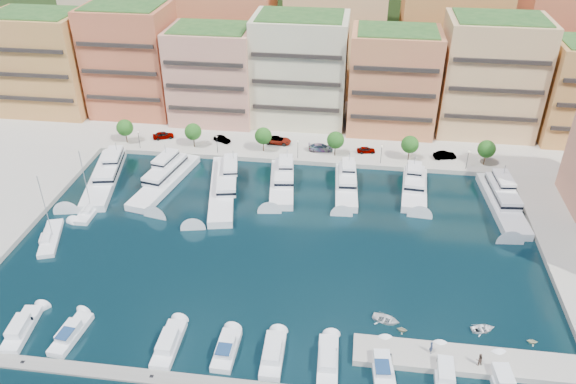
# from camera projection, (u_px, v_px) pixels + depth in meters

# --- Properties ---
(ground) EXTENTS (400.00, 400.00, 0.00)m
(ground) POSITION_uv_depth(u_px,v_px,m) (277.00, 247.00, 97.43)
(ground) COLOR black
(ground) RESTS_ON ground
(north_quay) EXTENTS (220.00, 64.00, 2.00)m
(north_quay) POSITION_uv_depth(u_px,v_px,m) (311.00, 107.00, 149.72)
(north_quay) COLOR #9E998E
(north_quay) RESTS_ON ground
(hillside) EXTENTS (240.00, 40.00, 58.00)m
(hillside) POSITION_uv_depth(u_px,v_px,m) (325.00, 52.00, 190.20)
(hillside) COLOR #1F3214
(hillside) RESTS_ON ground
(finger_pier) EXTENTS (32.00, 5.00, 2.00)m
(finger_pier) POSITION_uv_depth(u_px,v_px,m) (472.00, 364.00, 75.50)
(finger_pier) COLOR #9E998E
(finger_pier) RESTS_ON ground
(apartment_0) EXTENTS (22.00, 16.50, 24.80)m
(apartment_0) POSITION_uv_depth(u_px,v_px,m) (45.00, 63.00, 140.03)
(apartment_0) COLOR #C07D46
(apartment_0) RESTS_ON north_quay
(apartment_1) EXTENTS (20.00, 16.50, 26.80)m
(apartment_1) POSITION_uv_depth(u_px,v_px,m) (132.00, 60.00, 138.71)
(apartment_1) COLOR #C16140
(apartment_1) RESTS_ON north_quay
(apartment_2) EXTENTS (20.00, 15.50, 22.80)m
(apartment_2) POSITION_uv_depth(u_px,v_px,m) (213.00, 74.00, 135.71)
(apartment_2) COLOR tan
(apartment_2) RESTS_ON north_quay
(apartment_3) EXTENTS (22.00, 16.50, 25.80)m
(apartment_3) POSITION_uv_depth(u_px,v_px,m) (300.00, 69.00, 134.25)
(apartment_3) COLOR beige
(apartment_3) RESTS_ON north_quay
(apartment_4) EXTENTS (20.00, 15.50, 23.80)m
(apartment_4) POSITION_uv_depth(u_px,v_px,m) (393.00, 81.00, 130.61)
(apartment_4) COLOR #C7804A
(apartment_4) RESTS_ON north_quay
(apartment_5) EXTENTS (22.00, 16.50, 26.80)m
(apartment_5) POSITION_uv_depth(u_px,v_px,m) (490.00, 76.00, 129.03)
(apartment_5) COLOR tan
(apartment_5) RESTS_ON north_quay
(backblock_0) EXTENTS (26.00, 18.00, 30.00)m
(backblock_0) POSITION_uv_depth(u_px,v_px,m) (122.00, 27.00, 157.62)
(backblock_0) COLOR beige
(backblock_0) RESTS_ON north_quay
(backblock_1) EXTENTS (26.00, 18.00, 30.00)m
(backblock_1) POSITION_uv_depth(u_px,v_px,m) (226.00, 31.00, 154.25)
(backblock_1) COLOR #C7804A
(backblock_1) RESTS_ON north_quay
(backblock_2) EXTENTS (26.00, 18.00, 30.00)m
(backblock_2) POSITION_uv_depth(u_px,v_px,m) (335.00, 35.00, 150.87)
(backblock_2) COLOR tan
(backblock_2) RESTS_ON north_quay
(backblock_3) EXTENTS (26.00, 18.00, 30.00)m
(backblock_3) POSITION_uv_depth(u_px,v_px,m) (449.00, 40.00, 147.49)
(backblock_3) COLOR #C07D46
(backblock_3) RESTS_ON north_quay
(backblock_4) EXTENTS (26.00, 18.00, 30.00)m
(backblock_4) POSITION_uv_depth(u_px,v_px,m) (569.00, 44.00, 144.12)
(backblock_4) COLOR #C16140
(backblock_4) RESTS_ON north_quay
(tree_0) EXTENTS (3.80, 3.80, 5.65)m
(tree_0) POSITION_uv_depth(u_px,v_px,m) (125.00, 128.00, 127.70)
(tree_0) COLOR #473323
(tree_0) RESTS_ON north_quay
(tree_1) EXTENTS (3.80, 3.80, 5.65)m
(tree_1) POSITION_uv_depth(u_px,v_px,m) (193.00, 132.00, 125.89)
(tree_1) COLOR #473323
(tree_1) RESTS_ON north_quay
(tree_2) EXTENTS (3.80, 3.80, 5.65)m
(tree_2) POSITION_uv_depth(u_px,v_px,m) (263.00, 136.00, 124.09)
(tree_2) COLOR #473323
(tree_2) RESTS_ON north_quay
(tree_3) EXTENTS (3.80, 3.80, 5.65)m
(tree_3) POSITION_uv_depth(u_px,v_px,m) (335.00, 140.00, 122.29)
(tree_3) COLOR #473323
(tree_3) RESTS_ON north_quay
(tree_4) EXTENTS (3.80, 3.80, 5.65)m
(tree_4) POSITION_uv_depth(u_px,v_px,m) (410.00, 145.00, 120.49)
(tree_4) COLOR #473323
(tree_4) RESTS_ON north_quay
(tree_5) EXTENTS (3.80, 3.80, 5.65)m
(tree_5) POSITION_uv_depth(u_px,v_px,m) (487.00, 149.00, 118.69)
(tree_5) COLOR #473323
(tree_5) RESTS_ON north_quay
(lamppost_0) EXTENTS (0.30, 0.30, 4.20)m
(lamppost_0) POSITION_uv_depth(u_px,v_px,m) (139.00, 137.00, 125.79)
(lamppost_0) COLOR black
(lamppost_0) RESTS_ON north_quay
(lamppost_1) EXTENTS (0.30, 0.30, 4.20)m
(lamppost_1) POSITION_uv_depth(u_px,v_px,m) (217.00, 142.00, 123.76)
(lamppost_1) COLOR black
(lamppost_1) RESTS_ON north_quay
(lamppost_2) EXTENTS (0.30, 0.30, 4.20)m
(lamppost_2) POSITION_uv_depth(u_px,v_px,m) (298.00, 146.00, 121.73)
(lamppost_2) COLOR black
(lamppost_2) RESTS_ON north_quay
(lamppost_3) EXTENTS (0.30, 0.30, 4.20)m
(lamppost_3) POSITION_uv_depth(u_px,v_px,m) (381.00, 152.00, 119.71)
(lamppost_3) COLOR black
(lamppost_3) RESTS_ON north_quay
(lamppost_4) EXTENTS (0.30, 0.30, 4.20)m
(lamppost_4) POSITION_uv_depth(u_px,v_px,m) (468.00, 157.00, 117.68)
(lamppost_4) COLOR black
(lamppost_4) RESTS_ON north_quay
(yacht_0) EXTENTS (9.61, 23.78, 7.30)m
(yacht_0) POSITION_uv_depth(u_px,v_px,m) (106.00, 174.00, 116.64)
(yacht_0) COLOR white
(yacht_0) RESTS_ON ground
(yacht_1) EXTENTS (9.14, 22.91, 7.30)m
(yacht_1) POSITION_uv_depth(u_px,v_px,m) (166.00, 178.00, 115.52)
(yacht_1) COLOR white
(yacht_1) RESTS_ON ground
(yacht_2) EXTENTS (9.45, 25.60, 7.30)m
(yacht_2) POSITION_uv_depth(u_px,v_px,m) (223.00, 185.00, 113.04)
(yacht_2) COLOR white
(yacht_2) RESTS_ON ground
(yacht_3) EXTENTS (6.78, 18.26, 7.30)m
(yacht_3) POSITION_uv_depth(u_px,v_px,m) (282.00, 180.00, 114.58)
(yacht_3) COLOR white
(yacht_3) RESTS_ON ground
(yacht_4) EXTENTS (5.27, 17.13, 7.30)m
(yacht_4) POSITION_uv_depth(u_px,v_px,m) (346.00, 184.00, 113.50)
(yacht_4) COLOR white
(yacht_4) RESTS_ON ground
(yacht_5) EXTENTS (5.85, 15.81, 7.30)m
(yacht_5) POSITION_uv_depth(u_px,v_px,m) (414.00, 186.00, 112.48)
(yacht_5) COLOR white
(yacht_5) RESTS_ON ground
(yacht_6) EXTENTS (6.82, 22.07, 7.30)m
(yacht_6) POSITION_uv_depth(u_px,v_px,m) (502.00, 200.00, 108.23)
(yacht_6) COLOR white
(yacht_6) RESTS_ON ground
(cruiser_0) EXTENTS (3.65, 9.16, 2.55)m
(cruiser_0) POSITION_uv_depth(u_px,v_px,m) (21.00, 329.00, 80.14)
(cruiser_0) COLOR white
(cruiser_0) RESTS_ON ground
(cruiser_1) EXTENTS (3.35, 8.40, 2.66)m
(cruiser_1) POSITION_uv_depth(u_px,v_px,m) (71.00, 334.00, 79.28)
(cruiser_1) COLOR white
(cruiser_1) RESTS_ON ground
(cruiser_3) EXTENTS (2.82, 8.79, 2.55)m
(cruiser_3) POSITION_uv_depth(u_px,v_px,m) (169.00, 344.00, 77.69)
(cruiser_3) COLOR white
(cruiser_3) RESTS_ON ground
(cruiser_4) EXTENTS (2.89, 7.44, 2.66)m
(cruiser_4) POSITION_uv_depth(u_px,v_px,m) (226.00, 350.00, 76.75)
(cruiser_4) COLOR white
(cruiser_4) RESTS_ON ground
(cruiser_5) EXTENTS (3.02, 8.23, 2.55)m
(cruiser_5) POSITION_uv_depth(u_px,v_px,m) (273.00, 355.00, 76.04)
(cruiser_5) COLOR white
(cruiser_5) RESTS_ON ground
(cruiser_6) EXTENTS (3.03, 8.85, 2.55)m
(cruiser_6) POSITION_uv_depth(u_px,v_px,m) (328.00, 361.00, 75.20)
(cruiser_6) COLOR white
(cruiser_6) RESTS_ON ground
(cruiser_7) EXTENTS (3.55, 8.67, 2.66)m
(cruiser_7) POSITION_uv_depth(u_px,v_px,m) (382.00, 367.00, 74.36)
(cruiser_7) COLOR white
(cruiser_7) RESTS_ON ground
(cruiser_8) EXTENTS (2.92, 8.51, 2.55)m
(cruiser_8) POSITION_uv_depth(u_px,v_px,m) (444.00, 373.00, 73.48)
(cruiser_8) COLOR white
(cruiser_8) RESTS_ON ground
(cruiser_9) EXTENTS (3.45, 7.34, 2.55)m
(cruiser_9) POSITION_uv_depth(u_px,v_px,m) (502.00, 379.00, 72.67)
(cruiser_9) COLOR white
(cruiser_9) RESTS_ON ground
(sailboat_1) EXTENTS (6.04, 11.16, 13.20)m
(sailboat_1) POSITION_uv_depth(u_px,v_px,m) (51.00, 239.00, 99.03)
(sailboat_1) COLOR white
(sailboat_1) RESTS_ON ground
(sailboat_2) EXTENTS (2.87, 9.37, 13.20)m
(sailboat_2) POSITION_uv_depth(u_px,v_px,m) (90.00, 210.00, 106.69)
(sailboat_2) COLOR white
(sailboat_2) RESTS_ON ground
(tender_0) EXTENTS (4.69, 3.93, 0.83)m
(tender_0) POSITION_uv_depth(u_px,v_px,m) (386.00, 319.00, 81.99)
(tender_0) COLOR white
(tender_0) RESTS_ON ground
(tender_2) EXTENTS (4.08, 3.39, 0.73)m
(tender_2) POSITION_uv_depth(u_px,v_px,m) (483.00, 329.00, 80.47)
(tender_2) COLOR white
(tender_2) RESTS_ON ground
(tender_1) EXTENTS (1.76, 1.59, 0.81)m
(tender_1) POSITION_uv_depth(u_px,v_px,m) (402.00, 329.00, 80.32)
(tender_1) COLOR beige
(tender_1) RESTS_ON ground
(tender_3) EXTENTS (1.61, 1.42, 0.79)m
(tender_3) POSITION_uv_depth(u_px,v_px,m) (532.00, 341.00, 78.41)
(tender_3) COLOR beige
(tender_3) RESTS_ON ground
(car_0) EXTENTS (5.19, 3.64, 1.64)m
(car_0) POSITION_uv_depth(u_px,v_px,m) (163.00, 135.00, 131.06)
(car_0) COLOR gray
(car_0) RESTS_ON north_quay
(car_1) EXTENTS (4.34, 3.02, 1.36)m
(car_1) POSITION_uv_depth(u_px,v_px,m) (222.00, 139.00, 129.56)
(car_1) COLOR gray
(car_1) RESTS_ON north_quay
(car_2) EXTENTS (6.20, 3.21, 1.67)m
(car_2) POSITION_uv_depth(u_px,v_px,m) (278.00, 140.00, 128.79)
(car_2) COLOR gray
(car_2) RESTS_ON north_quay
(car_3) EXTENTS (5.73, 2.88, 1.60)m
(car_3) POSITION_uv_depth(u_px,v_px,m) (321.00, 147.00, 125.76)
(car_3) COLOR gray
(car_3) RESTS_ON north_quay
(car_4) EXTENTS (4.30, 2.30, 1.39)m
(car_4) POSITION_uv_depth(u_px,v_px,m) (366.00, 150.00, 124.99)
(car_4) COLOR gray
(car_4) RESTS_ON north_quay
(car_5) EXTENTS (5.13, 2.79, 1.60)m
(car_5) POSITION_uv_depth(u_px,v_px,m) (445.00, 155.00, 122.60)
(car_5) COLOR gray
(car_5) RESTS_ON north_quay
(person_0) EXTENTS (0.65, 0.81, 1.92)m
(person_0) POSITION_uv_depth(u_px,v_px,m) (431.00, 347.00, 75.38)
(person_0) COLOR #25314A
(person_0) RESTS_ON finger_pier
(person_1) EXTENTS (1.13, 1.00, 1.92)m
(person_1) POSITION_uv_depth(u_px,v_px,m) (479.00, 359.00, 73.61)
(person_1) COLOR #4A372C
(person_1) RESTS_ON finger_pier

